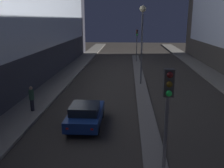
{
  "coord_description": "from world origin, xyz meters",
  "views": [
    {
      "loc": [
        -1.32,
        -4.99,
        6.41
      ],
      "look_at": [
        -2.76,
        17.59,
        0.5
      ],
      "focal_mm": 40.0,
      "sensor_mm": 36.0,
      "label": 1
    }
  ],
  "objects_px": {
    "traffic_light_near": "(167,107)",
    "traffic_light_mid": "(137,38)",
    "street_lamp": "(142,27)",
    "car_left_lane": "(85,114)",
    "pedestrian_on_left_sidewalk": "(32,98)"
  },
  "relations": [
    {
      "from": "traffic_light_near",
      "to": "traffic_light_mid",
      "type": "distance_m",
      "value": 30.53
    },
    {
      "from": "traffic_light_near",
      "to": "street_lamp",
      "type": "height_order",
      "value": "street_lamp"
    },
    {
      "from": "car_left_lane",
      "to": "pedestrian_on_left_sidewalk",
      "type": "distance_m",
      "value": 4.51
    },
    {
      "from": "car_left_lane",
      "to": "pedestrian_on_left_sidewalk",
      "type": "relative_size",
      "value": 2.3
    },
    {
      "from": "traffic_light_near",
      "to": "car_left_lane",
      "type": "distance_m",
      "value": 7.98
    },
    {
      "from": "traffic_light_near",
      "to": "street_lamp",
      "type": "distance_m",
      "value": 16.67
    },
    {
      "from": "traffic_light_near",
      "to": "traffic_light_mid",
      "type": "height_order",
      "value": "same"
    },
    {
      "from": "traffic_light_near",
      "to": "traffic_light_mid",
      "type": "xyz_separation_m",
      "value": [
        0.0,
        30.53,
        0.0
      ]
    },
    {
      "from": "traffic_light_mid",
      "to": "traffic_light_near",
      "type": "bearing_deg",
      "value": -90.0
    },
    {
      "from": "traffic_light_mid",
      "to": "pedestrian_on_left_sidewalk",
      "type": "relative_size",
      "value": 2.7
    },
    {
      "from": "pedestrian_on_left_sidewalk",
      "to": "traffic_light_near",
      "type": "bearing_deg",
      "value": -46.2
    },
    {
      "from": "car_left_lane",
      "to": "pedestrian_on_left_sidewalk",
      "type": "xyz_separation_m",
      "value": [
        -4.08,
        1.9,
        0.37
      ]
    },
    {
      "from": "traffic_light_mid",
      "to": "street_lamp",
      "type": "relative_size",
      "value": 0.63
    },
    {
      "from": "traffic_light_mid",
      "to": "car_left_lane",
      "type": "bearing_deg",
      "value": -99.08
    },
    {
      "from": "traffic_light_mid",
      "to": "street_lamp",
      "type": "distance_m",
      "value": 14.14
    }
  ]
}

